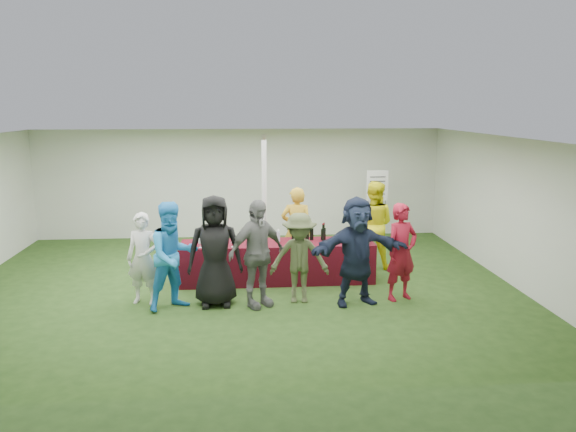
{
  "coord_description": "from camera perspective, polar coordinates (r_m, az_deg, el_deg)",
  "views": [
    {
      "loc": [
        0.07,
        -9.93,
        3.27
      ],
      "look_at": [
        0.9,
        0.23,
        1.25
      ],
      "focal_mm": 35.0,
      "sensor_mm": 36.0,
      "label": 1
    }
  ],
  "objects": [
    {
      "name": "serving_table",
      "position": [
        10.59,
        -1.08,
        -4.67
      ],
      "size": [
        3.6,
        0.8,
        0.75
      ],
      "primitive_type": "cube",
      "color": "#56091B",
      "rests_on": "ground"
    },
    {
      "name": "customer_5",
      "position": [
        9.32,
        7.0,
        -3.56
      ],
      "size": [
        1.75,
        0.86,
        1.81
      ],
      "primitive_type": "imported",
      "rotation": [
        0.0,
        0.0,
        0.2
      ],
      "color": "#192138",
      "rests_on": "ground"
    },
    {
      "name": "customer_3",
      "position": [
        9.16,
        -3.19,
        -3.84
      ],
      "size": [
        1.12,
        0.93,
        1.79
      ],
      "primitive_type": "imported",
      "rotation": [
        0.0,
        0.0,
        0.56
      ],
      "color": "slate",
      "rests_on": "ground"
    },
    {
      "name": "customer_6",
      "position": [
        9.69,
        11.45,
        -3.6
      ],
      "size": [
        0.72,
        0.61,
        1.66
      ],
      "primitive_type": "imported",
      "rotation": [
        0.0,
        0.0,
        0.41
      ],
      "color": "maroon",
      "rests_on": "ground"
    },
    {
      "name": "staff_pourer",
      "position": [
        11.11,
        0.89,
        -1.38
      ],
      "size": [
        0.67,
        0.49,
        1.7
      ],
      "primitive_type": "imported",
      "rotation": [
        0.0,
        0.0,
        3.0
      ],
      "color": "gold",
      "rests_on": "ground"
    },
    {
      "name": "wine_glasses",
      "position": [
        10.19,
        -3.81,
        -2.48
      ],
      "size": [
        2.83,
        0.13,
        0.16
      ],
      "color": "silver",
      "rests_on": "serving_table"
    },
    {
      "name": "dump_bucket",
      "position": [
        10.47,
        7.69,
        -2.31
      ],
      "size": [
        0.25,
        0.25,
        0.18
      ],
      "primitive_type": "cylinder",
      "color": "slate",
      "rests_on": "serving_table"
    },
    {
      "name": "customer_1",
      "position": [
        9.24,
        -11.59,
        -3.99
      ],
      "size": [
        1.08,
        1.02,
        1.77
      ],
      "primitive_type": "imported",
      "rotation": [
        0.0,
        0.0,
        0.55
      ],
      "color": "#268EDE",
      "rests_on": "ground"
    },
    {
      "name": "bar_towel",
      "position": [
        10.74,
        7.04,
        -2.38
      ],
      "size": [
        0.25,
        0.18,
        0.03
      ],
      "primitive_type": "cube",
      "color": "white",
      "rests_on": "serving_table"
    },
    {
      "name": "customer_0",
      "position": [
        9.62,
        -14.49,
        -4.21
      ],
      "size": [
        0.63,
        0.48,
        1.54
      ],
      "primitive_type": "imported",
      "rotation": [
        0.0,
        0.0,
        -0.21
      ],
      "color": "silver",
      "rests_on": "ground"
    },
    {
      "name": "water_bottle",
      "position": [
        10.55,
        -0.98,
        -2.04
      ],
      "size": [
        0.07,
        0.07,
        0.23
      ],
      "color": "silver",
      "rests_on": "serving_table"
    },
    {
      "name": "wine_list_sign",
      "position": [
        13.13,
        9.05,
        2.5
      ],
      "size": [
        0.5,
        0.03,
        1.8
      ],
      "color": "slate",
      "rests_on": "ground"
    },
    {
      "name": "tent",
      "position": [
        11.31,
        -2.41,
        1.41
      ],
      "size": [
        10.0,
        10.0,
        10.0
      ],
      "color": "white",
      "rests_on": "ground"
    },
    {
      "name": "ground",
      "position": [
        10.46,
        -4.85,
        -7.06
      ],
      "size": [
        60.0,
        60.0,
        0.0
      ],
      "primitive_type": "plane",
      "color": "#284719",
      "rests_on": "ground"
    },
    {
      "name": "wine_bottles",
      "position": [
        10.65,
        2.23,
        -1.83
      ],
      "size": [
        0.66,
        0.15,
        0.32
      ],
      "color": "black",
      "rests_on": "serving_table"
    },
    {
      "name": "customer_4",
      "position": [
        9.38,
        1.16,
        -4.29
      ],
      "size": [
        1.02,
        0.63,
        1.53
      ],
      "primitive_type": "imported",
      "rotation": [
        0.0,
        0.0,
        -0.07
      ],
      "color": "#454F2D",
      "rests_on": "ground"
    },
    {
      "name": "staff_back",
      "position": [
        11.53,
        8.63,
        -0.87
      ],
      "size": [
        1.04,
        0.94,
        1.77
      ],
      "primitive_type": "imported",
      "rotation": [
        0.0,
        0.0,
        2.77
      ],
      "color": "yellow",
      "rests_on": "ground"
    },
    {
      "name": "customer_2",
      "position": [
        9.28,
        -7.43,
        -3.55
      ],
      "size": [
        0.93,
        0.63,
        1.84
      ],
      "primitive_type": "imported",
      "rotation": [
        0.0,
        0.0,
        0.05
      ],
      "color": "black",
      "rests_on": "ground"
    }
  ]
}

